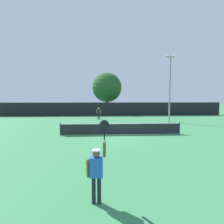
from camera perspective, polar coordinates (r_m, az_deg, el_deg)
The scene contains 10 objects.
ground_plane at distance 15.24m, azimuth 2.83°, elevation -7.15°, with size 120.00×120.00×0.00m, color #387F4C.
tennis_net at distance 15.14m, azimuth 2.84°, elevation -5.25°, with size 10.08×0.08×1.07m.
perimeter_fence at distance 30.79m, azimuth -0.27°, elevation 0.92°, with size 38.17×0.12×2.26m, color black.
player_serving at distance 5.51m, azimuth -4.87°, elevation -17.14°, with size 0.68×0.39×2.45m.
player_receiving at distance 25.69m, azimuth -4.23°, elevation -0.09°, with size 0.57×0.24×1.65m.
tennis_ball at distance 18.21m, azimuth 1.92°, elevation -5.10°, with size 0.07×0.07×0.07m, color #CCE033.
light_pole at distance 23.65m, azimuth 17.80°, elevation 8.31°, with size 1.18×0.28×8.32m.
large_tree at distance 35.67m, azimuth -1.60°, elevation 7.73°, with size 5.72×5.72×7.93m.
parked_car_near at distance 39.62m, azimuth -5.23°, elevation 1.21°, with size 2.35×4.38×1.69m.
parked_car_mid at distance 37.07m, azimuth 2.02°, elevation 1.00°, with size 1.92×4.21×1.69m.
Camera 1 is at (-1.59, -14.84, 3.10)m, focal length 28.98 mm.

